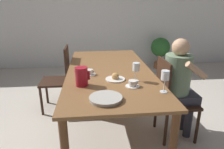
% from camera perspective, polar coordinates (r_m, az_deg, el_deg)
% --- Properties ---
extents(ground_plane, '(20.00, 20.00, 0.00)m').
position_cam_1_polar(ground_plane, '(2.81, -0.70, -13.65)').
color(ground_plane, beige).
extents(wall_back, '(10.00, 0.06, 2.60)m').
position_cam_1_polar(wall_back, '(5.10, -3.73, 16.76)').
color(wall_back, white).
rests_on(wall_back, ground_plane).
extents(dining_table, '(1.02, 2.14, 0.77)m').
position_cam_1_polar(dining_table, '(2.51, -0.76, -0.46)').
color(dining_table, brown).
rests_on(dining_table, ground_plane).
extents(chair_person_side, '(0.42, 0.42, 0.96)m').
position_cam_1_polar(chair_person_side, '(2.44, 16.59, -6.37)').
color(chair_person_side, '#331E14').
rests_on(chair_person_side, ground_plane).
extents(chair_opposite, '(0.42, 0.42, 0.96)m').
position_cam_1_polar(chair_opposite, '(3.07, -14.63, -0.75)').
color(chair_opposite, '#331E14').
rests_on(chair_opposite, ground_plane).
extents(person_seated, '(0.39, 0.41, 1.19)m').
position_cam_1_polar(person_seated, '(2.42, 18.79, -1.64)').
color(person_seated, '#33333D').
rests_on(person_seated, ground_plane).
extents(red_pitcher, '(0.15, 0.12, 0.19)m').
position_cam_1_polar(red_pitcher, '(1.99, -8.69, -0.53)').
color(red_pitcher, '#A31423').
rests_on(red_pitcher, dining_table).
extents(wine_glass_water, '(0.07, 0.07, 0.20)m').
position_cam_1_polar(wine_glass_water, '(2.09, 6.89, 1.98)').
color(wine_glass_water, white).
rests_on(wine_glass_water, dining_table).
extents(wine_glass_juice, '(0.07, 0.07, 0.21)m').
position_cam_1_polar(wine_glass_juice, '(1.86, 14.93, -0.56)').
color(wine_glass_juice, white).
rests_on(wine_glass_juice, dining_table).
extents(teacup_near_person, '(0.14, 0.14, 0.06)m').
position_cam_1_polar(teacup_near_person, '(1.98, 5.91, -2.68)').
color(teacup_near_person, silver).
rests_on(teacup_near_person, dining_table).
extents(teacup_across, '(0.14, 0.14, 0.06)m').
position_cam_1_polar(teacup_across, '(2.31, -6.43, 0.56)').
color(teacup_across, silver).
rests_on(teacup_across, dining_table).
extents(serving_tray, '(0.28, 0.28, 0.03)m').
position_cam_1_polar(serving_tray, '(1.71, -1.79, -6.82)').
color(serving_tray, '#B7B2A8').
rests_on(serving_tray, dining_table).
extents(bread_plate, '(0.21, 0.21, 0.08)m').
position_cam_1_polar(bread_plate, '(2.15, 0.95, -0.95)').
color(bread_plate, silver).
rests_on(bread_plate, dining_table).
extents(potted_plant, '(0.47, 0.47, 0.77)m').
position_cam_1_polar(potted_plant, '(5.12, 13.62, 7.17)').
color(potted_plant, '#A8603D').
rests_on(potted_plant, ground_plane).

